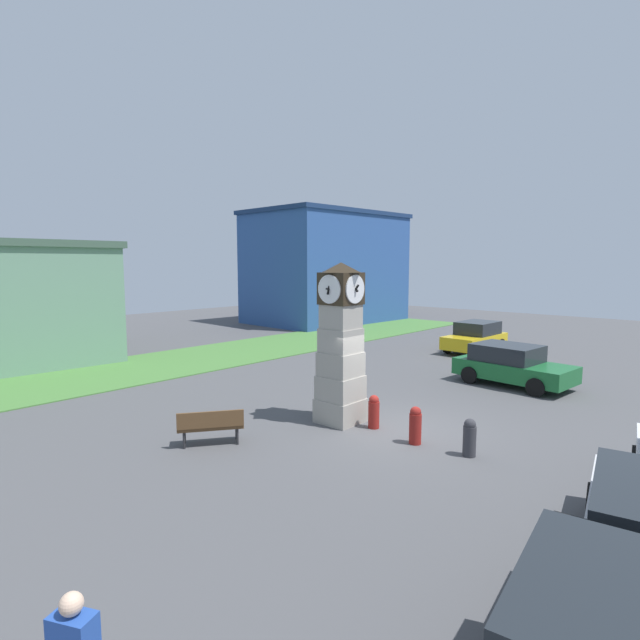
# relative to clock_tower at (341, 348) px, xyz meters

# --- Properties ---
(ground_plane) EXTENTS (68.14, 68.14, 0.00)m
(ground_plane) POSITION_rel_clock_tower_xyz_m (0.58, -1.51, -2.13)
(ground_plane) COLOR #4C4C4F
(clock_tower) EXTENTS (1.27, 1.26, 4.50)m
(clock_tower) POSITION_rel_clock_tower_xyz_m (0.00, 0.00, 0.00)
(clock_tower) COLOR #9B968C
(clock_tower) RESTS_ON ground_plane
(bollard_near_tower) EXTENTS (0.30, 0.30, 0.92)m
(bollard_near_tower) POSITION_rel_clock_tower_xyz_m (0.20, -1.02, -1.67)
(bollard_near_tower) COLOR maroon
(bollard_near_tower) RESTS_ON ground_plane
(bollard_mid_row) EXTENTS (0.31, 0.31, 0.95)m
(bollard_mid_row) POSITION_rel_clock_tower_xyz_m (-0.08, -2.49, -1.65)
(bollard_mid_row) COLOR maroon
(bollard_mid_row) RESTS_ON ground_plane
(bollard_far_row) EXTENTS (0.30, 0.30, 0.90)m
(bollard_far_row) POSITION_rel_clock_tower_xyz_m (0.08, -3.84, -1.68)
(bollard_far_row) COLOR #333338
(bollard_far_row) RESTS_ON ground_plane
(car_silver_hatch) EXTENTS (2.36, 4.21, 1.48)m
(car_silver_hatch) POSITION_rel_clock_tower_xyz_m (7.53, -1.93, -1.37)
(car_silver_hatch) COLOR #19602D
(car_silver_hatch) RESTS_ON ground_plane
(car_end_of_row) EXTENTS (3.93, 1.97, 1.53)m
(car_end_of_row) POSITION_rel_clock_tower_xyz_m (13.15, 2.07, -1.36)
(car_end_of_row) COLOR gold
(car_end_of_row) RESTS_ON ground_plane
(bench) EXTENTS (1.62, 1.35, 0.90)m
(bench) POSITION_rel_clock_tower_xyz_m (-3.54, 1.21, -1.60)
(bench) COLOR brown
(bench) RESTS_ON ground_plane
(storefront_low_left) EXTENTS (11.88, 8.26, 8.26)m
(storefront_low_left) POSITION_rel_clock_tower_xyz_m (18.27, 16.62, 2.01)
(storefront_low_left) COLOR #2D5193
(storefront_low_left) RESTS_ON ground_plane
(grass_verge_far) EXTENTS (40.88, 5.71, 0.04)m
(grass_verge_far) POSITION_rel_clock_tower_xyz_m (3.35, 10.98, -2.11)
(grass_verge_far) COLOR #477A38
(grass_verge_far) RESTS_ON ground_plane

